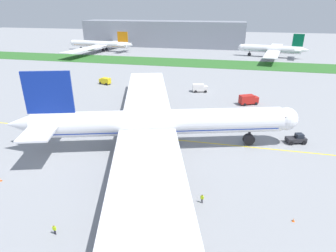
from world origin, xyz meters
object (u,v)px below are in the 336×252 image
at_px(traffic_cone_near_nose, 294,220).
at_px(service_truck_fuel_bowser, 200,88).
at_px(ground_crew_wingwalker_port, 54,229).
at_px(service_truck_baggage_loader, 248,99).
at_px(pushback_tug, 297,139).
at_px(parked_airliner_far_left, 101,44).
at_px(service_truck_catering_van, 105,81).
at_px(ground_crew_marshaller_front, 202,198).
at_px(parked_airliner_far_centre, 273,49).
at_px(airliner_foreground, 155,123).
at_px(traffic_cone_port_wing, 1,180).

xyz_separation_m(traffic_cone_near_nose, service_truck_fuel_bowser, (-21.09, 63.34, 1.23)).
distance_m(ground_crew_wingwalker_port, service_truck_fuel_bowser, 73.93).
bearing_deg(service_truck_baggage_loader, pushback_tug, -69.27).
bearing_deg(parked_airliner_far_left, service_truck_catering_van, -64.42).
relative_size(ground_crew_marshaller_front, traffic_cone_near_nose, 2.70).
distance_m(service_truck_baggage_loader, parked_airliner_far_centre, 94.36).
height_order(ground_crew_marshaller_front, service_truck_baggage_loader, service_truck_baggage_loader).
height_order(airliner_foreground, ground_crew_marshaller_front, airliner_foreground).
distance_m(service_truck_catering_van, parked_airliner_far_left, 90.55).
distance_m(traffic_cone_near_nose, service_truck_catering_van, 87.96).
height_order(ground_crew_marshaller_front, traffic_cone_port_wing, ground_crew_marshaller_front).
bearing_deg(service_truck_catering_van, traffic_cone_near_nose, -48.30).
relative_size(airliner_foreground, ground_crew_wingwalker_port, 61.99).
distance_m(pushback_tug, ground_crew_marshaller_front, 31.69).
height_order(traffic_cone_near_nose, parked_airliner_far_centre, parked_airliner_far_centre).
distance_m(traffic_cone_port_wing, service_truck_baggage_loader, 69.05).
relative_size(service_truck_catering_van, parked_airliner_far_left, 0.06).
bearing_deg(traffic_cone_near_nose, parked_airliner_far_left, 123.53).
xyz_separation_m(airliner_foreground, pushback_tug, (30.42, 9.16, -4.80)).
relative_size(ground_crew_wingwalker_port, traffic_cone_port_wing, 2.72).
xyz_separation_m(traffic_cone_port_wing, parked_airliner_far_centre, (60.59, 146.00, 4.40)).
relative_size(pushback_tug, service_truck_fuel_bowser, 1.09).
xyz_separation_m(ground_crew_wingwalker_port, ground_crew_marshaller_front, (18.66, 11.04, -0.01)).
bearing_deg(parked_airliner_far_centre, traffic_cone_port_wing, -112.54).
height_order(pushback_tug, service_truck_baggage_loader, service_truck_baggage_loader).
bearing_deg(airliner_foreground, ground_crew_wingwalker_port, -103.38).
bearing_deg(airliner_foreground, pushback_tug, 16.76).
xyz_separation_m(pushback_tug, ground_crew_wingwalker_port, (-37.01, -36.88, -0.05)).
xyz_separation_m(airliner_foreground, parked_airliner_far_left, (-72.20, 129.35, -1.42)).
bearing_deg(ground_crew_marshaller_front, service_truck_catering_van, 125.06).
relative_size(traffic_cone_near_nose, parked_airliner_far_centre, 0.01).
relative_size(traffic_cone_port_wing, service_truck_fuel_bowser, 0.10).
height_order(airliner_foreground, parked_airliner_far_centre, airliner_foreground).
bearing_deg(service_truck_catering_van, ground_crew_wingwalker_port, -70.63).
height_order(pushback_tug, parked_airliner_far_centre, parked_airliner_far_centre).
bearing_deg(ground_crew_wingwalker_port, airliner_foreground, 76.62).
bearing_deg(traffic_cone_near_nose, ground_crew_marshaller_front, 174.60).
bearing_deg(parked_airliner_far_centre, parked_airliner_far_left, 179.06).
distance_m(ground_crew_marshaller_front, traffic_cone_port_wing, 35.43).
xyz_separation_m(ground_crew_marshaller_front, service_truck_catering_van, (-45.19, 64.41, 0.46)).
height_order(airliner_foreground, service_truck_baggage_loader, airliner_foreground).
bearing_deg(traffic_cone_near_nose, service_truck_catering_van, 131.70).
bearing_deg(ground_crew_wingwalker_port, parked_airliner_far_left, 112.67).
height_order(service_truck_baggage_loader, parked_airliner_far_centre, parked_airliner_far_centre).
height_order(airliner_foreground, traffic_cone_port_wing, airliner_foreground).
xyz_separation_m(ground_crew_wingwalker_port, service_truck_catering_van, (-26.53, 75.45, 0.45)).
height_order(ground_crew_wingwalker_port, ground_crew_marshaller_front, ground_crew_wingwalker_port).
distance_m(airliner_foreground, service_truck_fuel_bowser, 45.81).
relative_size(traffic_cone_near_nose, service_truck_fuel_bowser, 0.10).
xyz_separation_m(airliner_foreground, ground_crew_marshaller_front, (12.07, -16.68, -4.86)).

